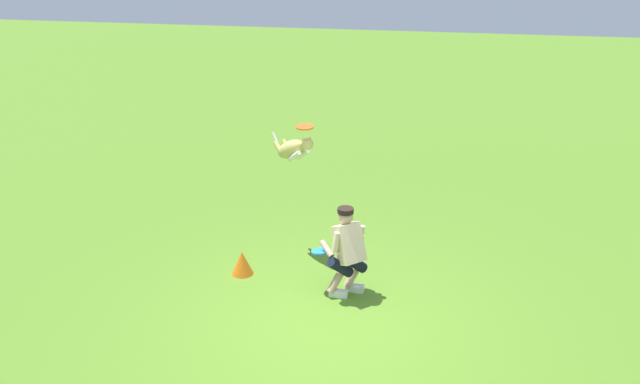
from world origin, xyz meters
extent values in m
plane|color=#527D24|center=(0.00, 0.00, 0.00)|extent=(60.00, 60.00, 0.00)
cube|color=silver|center=(-0.18, -0.95, 0.05)|extent=(0.26, 0.10, 0.10)
cylinder|color=tan|center=(-0.15, -0.98, 0.24)|extent=(0.30, 0.30, 0.37)
cylinder|color=black|center=(-0.18, -0.93, 0.47)|extent=(0.39, 0.39, 0.37)
cube|color=silver|center=(0.01, -0.75, 0.05)|extent=(0.26, 0.10, 0.10)
cylinder|color=tan|center=(0.05, -0.79, 0.24)|extent=(0.30, 0.30, 0.37)
cylinder|color=black|center=(-0.01, -0.76, 0.47)|extent=(0.39, 0.39, 0.37)
cube|color=beige|center=(-0.11, -0.82, 0.81)|extent=(0.53, 0.53, 0.58)
cylinder|color=beige|center=(-0.24, -0.98, 0.87)|extent=(0.16, 0.16, 0.29)
cylinder|color=beige|center=(0.04, -0.69, 0.87)|extent=(0.16, 0.16, 0.29)
cylinder|color=tan|center=(0.20, -0.82, 0.69)|extent=(0.26, 0.26, 0.19)
cylinder|color=tan|center=(-0.23, -1.02, 0.71)|extent=(0.16, 0.16, 0.27)
sphere|color=tan|center=(-0.04, -0.89, 1.17)|extent=(0.21, 0.21, 0.21)
cylinder|color=black|center=(-0.04, -0.89, 1.26)|extent=(0.22, 0.22, 0.07)
cylinder|color=black|center=(0.03, -0.96, 1.23)|extent=(0.12, 0.12, 0.02)
ellipsoid|color=tan|center=(1.02, -2.02, 1.70)|extent=(0.72, 0.66, 0.53)
ellipsoid|color=silver|center=(0.88, -1.90, 1.67)|extent=(0.13, 0.18, 0.16)
sphere|color=tan|center=(0.69, -1.74, 1.89)|extent=(0.17, 0.17, 0.17)
cone|color=tan|center=(0.62, -1.68, 1.87)|extent=(0.13, 0.13, 0.09)
cone|color=tan|center=(0.74, -1.71, 1.96)|extent=(0.06, 0.06, 0.07)
cone|color=tan|center=(0.67, -1.79, 1.96)|extent=(0.06, 0.06, 0.07)
cylinder|color=silver|center=(0.92, -1.83, 1.66)|extent=(0.27, 0.24, 0.23)
cylinder|color=silver|center=(0.82, -1.95, 1.66)|extent=(0.27, 0.24, 0.23)
cylinder|color=tan|center=(1.23, -2.09, 1.66)|extent=(0.27, 0.24, 0.23)
cylinder|color=tan|center=(1.13, -2.21, 1.66)|extent=(0.27, 0.24, 0.23)
cylinder|color=silver|center=(1.34, -2.29, 1.75)|extent=(0.18, 0.16, 0.23)
cylinder|color=orange|center=(0.74, -1.76, 2.14)|extent=(0.37, 0.37, 0.05)
cylinder|color=#2484DF|center=(0.30, -0.89, 0.61)|extent=(0.39, 0.39, 0.08)
cone|color=orange|center=(1.54, -1.08, 0.18)|extent=(0.33, 0.33, 0.36)
camera|label=1|loc=(-1.46, 6.78, 4.60)|focal=35.36mm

